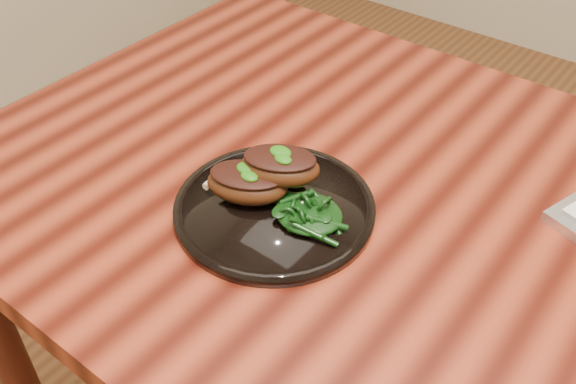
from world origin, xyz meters
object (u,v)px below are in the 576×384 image
at_px(lamb_chop_front, 247,182).
at_px(greens_heap, 309,210).
at_px(plate, 275,208).
at_px(desk, 536,324).

height_order(lamb_chop_front, greens_heap, lamb_chop_front).
xyz_separation_m(plate, greens_heap, (0.05, 0.00, 0.02)).
height_order(desk, plate, plate).
bearing_deg(lamb_chop_front, greens_heap, 8.94).
height_order(plate, lamb_chop_front, lamb_chop_front).
bearing_deg(desk, plate, -161.12).
relative_size(desk, plate, 6.37).
xyz_separation_m(desk, plate, (-0.32, -0.11, 0.09)).
bearing_deg(lamb_chop_front, desk, 18.38).
relative_size(desk, lamb_chop_front, 13.27).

